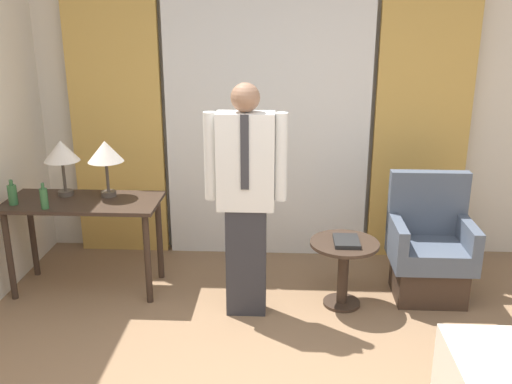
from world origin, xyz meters
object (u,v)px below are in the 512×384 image
at_px(bottle_near_edge, 44,198).
at_px(side_table, 344,262).
at_px(bottle_by_lamp, 13,194).
at_px(book, 346,241).
at_px(desk, 84,214).
at_px(table_lamp_right, 105,153).
at_px(person, 246,193).
at_px(armchair, 429,253).
at_px(table_lamp_left, 61,153).

bearing_deg(bottle_near_edge, side_table, 0.69).
height_order(bottle_by_lamp, book, bottle_by_lamp).
xyz_separation_m(desk, table_lamp_right, (0.17, 0.11, 0.47)).
xyz_separation_m(bottle_by_lamp, book, (2.52, -0.07, -0.30)).
bearing_deg(side_table, bottle_near_edge, -179.31).
distance_m(person, armchair, 1.56).
bearing_deg(armchair, desk, -179.55).
relative_size(desk, person, 0.70).
relative_size(bottle_by_lamp, person, 0.11).
height_order(person, side_table, person).
height_order(table_lamp_left, person, person).
relative_size(bottle_by_lamp, side_table, 0.37).
xyz_separation_m(desk, armchair, (2.70, 0.02, -0.27)).
bearing_deg(book, bottle_by_lamp, 178.38).
distance_m(bottle_by_lamp, side_table, 2.56).
relative_size(table_lamp_right, bottle_near_edge, 2.25).
xyz_separation_m(table_lamp_left, book, (2.20, -0.31, -0.57)).
bearing_deg(table_lamp_left, side_table, -7.46).
height_order(bottle_near_edge, person, person).
bearing_deg(bottle_by_lamp, side_table, -1.19).
distance_m(bottle_near_edge, armchair, 2.96).
height_order(table_lamp_left, bottle_near_edge, table_lamp_left).
bearing_deg(bottle_near_edge, table_lamp_right, 39.03).
distance_m(table_lamp_left, side_table, 2.33).
height_order(desk, book, desk).
bearing_deg(table_lamp_right, person, -20.93).
height_order(table_lamp_left, book, table_lamp_left).
xyz_separation_m(bottle_near_edge, armchair, (2.91, 0.22, -0.47)).
xyz_separation_m(desk, table_lamp_left, (-0.17, 0.11, 0.47)).
xyz_separation_m(table_lamp_right, armchair, (2.53, -0.09, -0.74)).
distance_m(bottle_near_edge, person, 1.52).
relative_size(bottle_near_edge, side_table, 0.38).
bearing_deg(desk, person, -13.73).
bearing_deg(side_table, desk, 175.06).
bearing_deg(table_lamp_right, table_lamp_left, 180.00).
distance_m(table_lamp_right, armchair, 2.63).
distance_m(table_lamp_left, table_lamp_right, 0.35).
relative_size(desk, book, 4.79).
distance_m(side_table, book, 0.18).
bearing_deg(desk, book, -5.45).
height_order(bottle_by_lamp, person, person).
distance_m(bottle_near_edge, bottle_by_lamp, 0.29).
relative_size(side_table, book, 2.08).
bearing_deg(bottle_near_edge, table_lamp_left, 82.79).
distance_m(table_lamp_left, armchair, 2.97).
xyz_separation_m(table_lamp_left, side_table, (2.19, -0.29, -0.75)).
bearing_deg(table_lamp_right, desk, -147.08).
height_order(table_lamp_right, person, person).
bearing_deg(bottle_near_edge, book, 0.19).
distance_m(table_lamp_left, bottle_by_lamp, 0.48).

